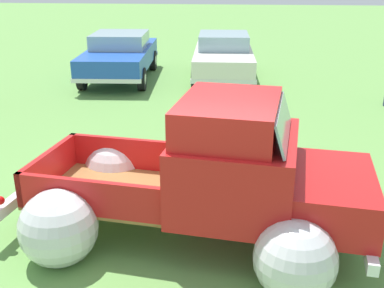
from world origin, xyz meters
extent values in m
plane|color=#609347|center=(0.00, 0.00, 0.00)|extent=(80.00, 80.00, 0.00)
cylinder|color=black|center=(1.56, 0.66, 0.38)|extent=(0.78, 0.32, 0.76)
cylinder|color=silver|center=(1.56, 0.66, 0.38)|extent=(0.37, 0.28, 0.34)
cylinder|color=black|center=(1.32, -1.06, 0.38)|extent=(0.78, 0.32, 0.76)
cylinder|color=silver|center=(1.32, -1.06, 0.38)|extent=(0.37, 0.28, 0.34)
cylinder|color=black|center=(-1.22, 1.05, 0.38)|extent=(0.78, 0.32, 0.76)
cylinder|color=silver|center=(-1.22, 1.05, 0.38)|extent=(0.37, 0.28, 0.34)
cylinder|color=black|center=(-1.46, -0.68, 0.38)|extent=(0.78, 0.32, 0.76)
cylinder|color=silver|center=(-1.46, -0.68, 0.38)|extent=(0.37, 0.28, 0.34)
sphere|color=silver|center=(-1.21, 1.10, 0.44)|extent=(1.08, 1.08, 0.96)
sphere|color=silver|center=(-1.46, -0.73, 0.44)|extent=(1.08, 1.08, 0.96)
cube|color=olive|center=(-0.94, 0.13, 0.54)|extent=(2.24, 1.81, 0.04)
cube|color=red|center=(-0.84, 0.85, 0.77)|extent=(2.04, 0.36, 0.50)
cube|color=red|center=(-1.04, -0.59, 0.77)|extent=(2.04, 0.36, 0.50)
cube|color=red|center=(0.03, 0.00, 0.77)|extent=(0.29, 1.54, 0.50)
cube|color=red|center=(-1.92, 0.27, 0.77)|extent=(0.29, 1.54, 0.50)
cube|color=red|center=(0.64, -0.09, 0.99)|extent=(1.67, 1.88, 0.95)
cube|color=red|center=(0.54, -0.08, 1.70)|extent=(1.35, 1.68, 0.45)
cube|color=#8CADB7|center=(1.18, -0.16, 1.68)|extent=(0.35, 1.47, 0.38)
cube|color=red|center=(1.68, -0.23, 0.80)|extent=(1.46, 1.78, 0.55)
sphere|color=silver|center=(1.56, 0.69, 0.42)|extent=(1.04, 1.04, 0.92)
sphere|color=silver|center=(1.31, -1.09, 0.42)|extent=(1.04, 1.04, 0.92)
cube|color=silver|center=(-2.22, 0.31, 0.46)|extent=(0.39, 1.98, 0.14)
cube|color=silver|center=(2.22, -0.31, 0.46)|extent=(0.39, 1.98, 0.14)
sphere|color=red|center=(-2.07, 1.09, 0.64)|extent=(0.12, 0.12, 0.11)
sphere|color=red|center=(-2.29, -0.48, 0.64)|extent=(0.12, 0.12, 0.11)
cylinder|color=black|center=(-2.08, 7.63, 0.33)|extent=(0.24, 0.67, 0.66)
cylinder|color=silver|center=(-2.08, 7.63, 0.33)|extent=(0.23, 0.31, 0.30)
cylinder|color=black|center=(-3.82, 7.53, 0.33)|extent=(0.24, 0.67, 0.66)
cylinder|color=silver|center=(-3.82, 7.53, 0.33)|extent=(0.23, 0.31, 0.30)
cylinder|color=black|center=(-2.24, 10.48, 0.33)|extent=(0.24, 0.67, 0.66)
cylinder|color=silver|center=(-2.24, 10.48, 0.33)|extent=(0.23, 0.31, 0.30)
cylinder|color=black|center=(-3.99, 10.38, 0.33)|extent=(0.24, 0.67, 0.66)
cylinder|color=silver|center=(-3.99, 10.38, 0.33)|extent=(0.23, 0.31, 0.30)
cube|color=blue|center=(-3.03, 9.00, 0.71)|extent=(2.13, 4.57, 0.55)
cube|color=#8CADB7|center=(-3.04, 9.18, 1.21)|extent=(1.74, 1.97, 0.45)
cube|color=silver|center=(-3.16, 11.20, 0.45)|extent=(1.93, 0.21, 0.12)
cube|color=silver|center=(-2.90, 6.81, 0.45)|extent=(1.93, 0.21, 0.12)
cylinder|color=black|center=(1.08, 7.79, 0.33)|extent=(0.22, 0.67, 0.66)
cylinder|color=silver|center=(1.08, 7.79, 0.33)|extent=(0.22, 0.30, 0.30)
cylinder|color=black|center=(-0.54, 7.74, 0.33)|extent=(0.22, 0.67, 0.66)
cylinder|color=silver|center=(-0.54, 7.74, 0.33)|extent=(0.22, 0.30, 0.30)
cylinder|color=black|center=(0.98, 10.56, 0.33)|extent=(0.22, 0.67, 0.66)
cylinder|color=silver|center=(0.98, 10.56, 0.33)|extent=(0.22, 0.30, 0.30)
cylinder|color=black|center=(-0.64, 10.50, 0.33)|extent=(0.22, 0.67, 0.66)
cylinder|color=silver|center=(-0.64, 10.50, 0.33)|extent=(0.22, 0.30, 0.30)
cube|color=silver|center=(0.22, 9.15, 0.71)|extent=(1.90, 4.39, 0.55)
cube|color=#8CADB7|center=(0.21, 9.32, 1.21)|extent=(1.57, 1.87, 0.45)
cube|color=silver|center=(0.15, 11.27, 0.45)|extent=(1.81, 0.16, 0.12)
cube|color=silver|center=(0.29, 7.03, 0.45)|extent=(1.81, 0.16, 0.12)
camera|label=1|loc=(0.59, -5.46, 3.40)|focal=43.78mm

